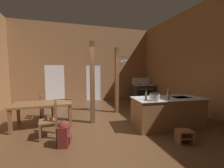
# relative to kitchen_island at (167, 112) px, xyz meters

# --- Properties ---
(ground_plane) EXTENTS (8.57, 9.58, 0.10)m
(ground_plane) POSITION_rel_kitchen_island_xyz_m (-1.93, 0.34, -0.50)
(ground_plane) COLOR brown
(wall_back) EXTENTS (8.57, 0.14, 4.34)m
(wall_back) POSITION_rel_kitchen_island_xyz_m (-1.93, 4.81, 1.72)
(wall_back) COLOR #93663F
(wall_back) RESTS_ON ground_plane
(wall_right) EXTENTS (0.14, 9.58, 4.34)m
(wall_right) POSITION_rel_kitchen_island_xyz_m (2.03, 0.34, 1.72)
(wall_right) COLOR #93663F
(wall_right) RESTS_ON ground_plane
(glazed_door_back_left) EXTENTS (1.00, 0.01, 2.05)m
(glazed_door_back_left) POSITION_rel_kitchen_island_xyz_m (-3.68, 4.73, 0.57)
(glazed_door_back_left) COLOR white
(glazed_door_back_left) RESTS_ON ground_plane
(glazed_panel_back_right) EXTENTS (0.84, 0.01, 2.05)m
(glazed_panel_back_right) POSITION_rel_kitchen_island_xyz_m (-1.54, 4.73, 0.57)
(glazed_panel_back_right) COLOR white
(glazed_panel_back_right) RESTS_ON ground_plane
(kitchen_island) EXTENTS (2.23, 1.12, 0.91)m
(kitchen_island) POSITION_rel_kitchen_island_xyz_m (0.00, 0.00, 0.00)
(kitchen_island) COLOR brown
(kitchen_island) RESTS_ON ground_plane
(stove_range) EXTENTS (1.22, 0.93, 1.32)m
(stove_range) POSITION_rel_kitchen_island_xyz_m (1.27, 3.85, 0.03)
(stove_range) COLOR #313131
(stove_range) RESTS_ON ground_plane
(support_post_with_pot_rack) EXTENTS (0.52, 0.24, 2.69)m
(support_post_with_pot_rack) POSITION_rel_kitchen_island_xyz_m (-1.00, 1.93, 0.98)
(support_post_with_pot_rack) COLOR brown
(support_post_with_pot_rack) RESTS_ON ground_plane
(support_post_center) EXTENTS (0.14, 0.14, 2.69)m
(support_post_center) POSITION_rel_kitchen_island_xyz_m (-2.19, 0.99, 0.89)
(support_post_center) COLOR brown
(support_post_center) RESTS_ON ground_plane
(step_stool) EXTENTS (0.42, 0.36, 0.30)m
(step_stool) POSITION_rel_kitchen_island_xyz_m (-0.27, -0.99, -0.27)
(step_stool) COLOR brown
(step_stool) RESTS_ON ground_plane
(dining_table) EXTENTS (1.73, 0.96, 0.74)m
(dining_table) POSITION_rel_kitchen_island_xyz_m (-3.72, 1.15, 0.20)
(dining_table) COLOR brown
(dining_table) RESTS_ON ground_plane
(ladderback_chair_near_window) EXTENTS (0.45, 0.45, 0.95)m
(ladderback_chair_near_window) POSITION_rel_kitchen_island_xyz_m (-3.77, 1.97, -0.00)
(ladderback_chair_near_window) COLOR brown
(ladderback_chair_near_window) RESTS_ON ground_plane
(ladderback_chair_by_post) EXTENTS (0.49, 0.49, 0.95)m
(ladderback_chair_by_post) POSITION_rel_kitchen_island_xyz_m (-3.42, 0.26, -0.00)
(ladderback_chair_by_post) COLOR brown
(ladderback_chair_by_post) RESTS_ON ground_plane
(backpack) EXTENTS (0.34, 0.36, 0.60)m
(backpack) POSITION_rel_kitchen_island_xyz_m (-3.07, -0.32, -0.14)
(backpack) COLOR maroon
(backpack) RESTS_ON ground_plane
(stockpot_on_counter) EXTENTS (0.35, 0.28, 0.21)m
(stockpot_on_counter) POSITION_rel_kitchen_island_xyz_m (-0.66, -0.28, 0.56)
(stockpot_on_counter) COLOR silver
(stockpot_on_counter) RESTS_ON kitchen_island
(mixing_bowl_on_counter) EXTENTS (0.18, 0.18, 0.07)m
(mixing_bowl_on_counter) POSITION_rel_kitchen_island_xyz_m (-0.25, 0.22, 0.49)
(mixing_bowl_on_counter) COLOR #B2A893
(mixing_bowl_on_counter) RESTS_ON kitchen_island
(bottle_tall_on_counter) EXTENTS (0.06, 0.06, 0.28)m
(bottle_tall_on_counter) POSITION_rel_kitchen_island_xyz_m (-0.80, -0.05, 0.56)
(bottle_tall_on_counter) COLOR brown
(bottle_tall_on_counter) RESTS_ON kitchen_island
(bottle_short_on_counter) EXTENTS (0.08, 0.08, 0.32)m
(bottle_short_on_counter) POSITION_rel_kitchen_island_xyz_m (-0.16, -0.21, 0.58)
(bottle_short_on_counter) COLOR brown
(bottle_short_on_counter) RESTS_ON kitchen_island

